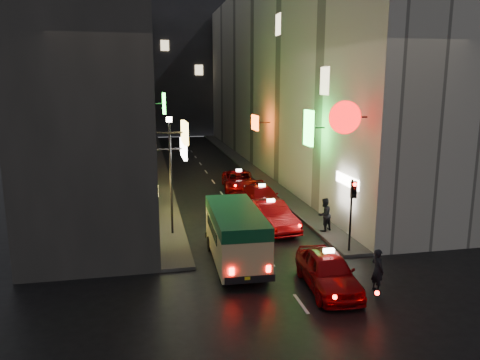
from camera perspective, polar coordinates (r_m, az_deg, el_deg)
building_left at (r=45.42m, az=-15.14°, el=12.51°), size 7.66×52.00×18.00m
building_right at (r=47.30m, az=5.09°, el=12.82°), size 7.91×52.00×18.00m
building_far at (r=77.59m, az=-7.76°, el=13.80°), size 30.00×10.00×22.00m
sidewalk_left at (r=46.06m, az=-9.89°, el=1.56°), size 1.50×52.00×0.15m
sidewalk_right at (r=47.06m, az=0.51°, el=1.95°), size 1.50×52.00×0.15m
minibus at (r=21.09m, az=-0.54°, el=-6.11°), size 2.25×5.99×2.56m
taxi_near at (r=19.19m, az=10.69°, el=-10.49°), size 2.61×5.70×1.94m
taxi_second at (r=26.31m, az=3.76°, el=-4.07°), size 3.22×6.07×2.01m
taxi_third at (r=31.00m, az=2.69°, el=-1.84°), size 2.47×5.21×1.78m
taxi_far at (r=35.97m, az=-0.14°, el=0.13°), size 2.65×5.44×1.84m
pedestrian_crossing at (r=19.44m, az=16.44°, el=-10.18°), size 0.54×0.72×1.96m
pedestrian_sidewalk at (r=25.84m, az=10.26°, el=-3.92°), size 0.92×0.80×2.07m
traffic_light at (r=22.61m, az=13.57°, el=-2.39°), size 0.26×0.43×3.50m
lamp_post at (r=24.76m, az=-8.46°, el=1.48°), size 0.28×0.28×6.22m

